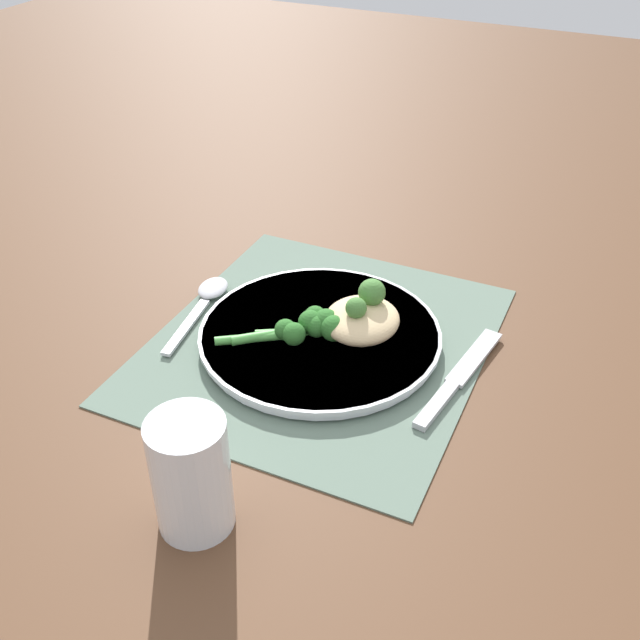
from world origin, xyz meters
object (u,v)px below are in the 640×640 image
chicken_fillet (362,320)px  knife (458,378)px  broccoli_stalk_left (282,333)px  plate (320,335)px  broccoli_stalk_front (326,325)px  water_glass (191,475)px  broccoli_stalk_rear (307,324)px  spoon (208,296)px

chicken_fillet → knife: (0.02, 0.12, -0.03)m
chicken_fillet → broccoli_stalk_left: size_ratio=1.01×
plate → chicken_fillet: bearing=113.7°
plate → broccoli_stalk_front: size_ratio=2.81×
broccoli_stalk_front → water_glass: water_glass is taller
broccoli_stalk_rear → broccoli_stalk_left: size_ratio=1.05×
broccoli_stalk_front → water_glass: size_ratio=0.87×
plate → chicken_fillet: (-0.02, 0.04, 0.02)m
chicken_fillet → broccoli_stalk_front: 0.04m
spoon → water_glass: bearing=-68.5°
plate → knife: plate is taller
broccoli_stalk_front → knife: 0.15m
chicken_fillet → spoon: size_ratio=0.58×
knife → water_glass: (0.27, -0.15, 0.05)m
chicken_fillet → broccoli_stalk_left: 0.09m
water_glass → knife: bearing=150.8°
chicken_fillet → water_glass: size_ratio=0.85×
plate → broccoli_stalk_left: size_ratio=2.93×
broccoli_stalk_left → plate: bearing=106.4°
broccoli_stalk_left → water_glass: bearing=-24.0°
broccoli_stalk_rear → spoon: 0.15m
broccoli_stalk_left → spoon: 0.14m
broccoli_stalk_front → knife: size_ratio=0.52×
broccoli_stalk_front → knife: broccoli_stalk_front is taller
broccoli_stalk_rear → knife: size_ratio=0.52×
plate → knife: 0.16m
broccoli_stalk_rear → broccoli_stalk_left: broccoli_stalk_rear is taller
chicken_fillet → plate: bearing=-66.3°
broccoli_stalk_rear → water_glass: (0.26, 0.02, 0.03)m
plate → water_glass: (0.27, 0.01, 0.04)m
knife → chicken_fillet: bearing=179.7°
spoon → water_glass: size_ratio=1.46×
knife → spoon: 0.32m
broccoli_stalk_rear → water_glass: bearing=-35.6°
broccoli_stalk_rear → knife: (-0.01, 0.17, -0.02)m
broccoli_stalk_front → water_glass: 0.27m
broccoli_stalk_front → spoon: broccoli_stalk_front is taller
chicken_fillet → broccoli_stalk_left: (0.05, -0.07, -0.00)m
broccoli_stalk_left → chicken_fillet: bearing=93.4°
plate → broccoli_stalk_rear: (0.01, -0.01, 0.02)m
plate → broccoli_stalk_front: bearing=66.3°
broccoli_stalk_front → broccoli_stalk_left: size_ratio=1.04×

